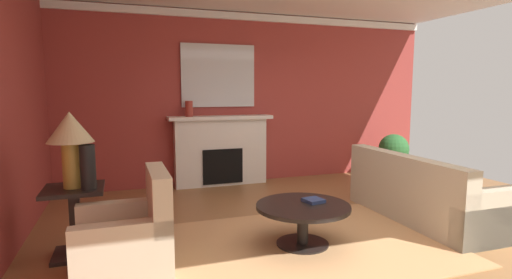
% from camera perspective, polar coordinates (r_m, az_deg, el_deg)
% --- Properties ---
extents(ground_plane, '(8.51, 8.51, 0.00)m').
position_cam_1_polar(ground_plane, '(4.79, 10.13, -13.12)').
color(ground_plane, olive).
extents(wall_fireplace, '(7.15, 0.12, 3.00)m').
position_cam_1_polar(wall_fireplace, '(7.15, -1.03, 5.97)').
color(wall_fireplace, '#9E3833').
rests_on(wall_fireplace, ground_plane).
extents(crown_moulding, '(7.15, 0.08, 0.12)m').
position_cam_1_polar(crown_moulding, '(7.19, -0.85, 17.37)').
color(crown_moulding, white).
extents(area_rug, '(3.07, 2.20, 0.01)m').
position_cam_1_polar(area_rug, '(4.38, 6.77, -14.96)').
color(area_rug, tan).
rests_on(area_rug, ground_plane).
extents(fireplace, '(1.80, 0.35, 1.22)m').
position_cam_1_polar(fireplace, '(6.87, -5.12, -1.88)').
color(fireplace, white).
rests_on(fireplace, ground_plane).
extents(mantel_mirror, '(1.29, 0.04, 1.07)m').
position_cam_1_polar(mantel_mirror, '(6.91, -5.49, 9.21)').
color(mantel_mirror, silver).
extents(sofa, '(0.93, 2.11, 0.85)m').
position_cam_1_polar(sofa, '(5.51, 23.02, -7.63)').
color(sofa, '#BCB299').
rests_on(sofa, ground_plane).
extents(armchair_near_window, '(0.80, 0.80, 0.95)m').
position_cam_1_polar(armchair_near_window, '(3.78, -18.13, -14.07)').
color(armchair_near_window, '#C1B293').
rests_on(armchair_near_window, ground_plane).
extents(coffee_table, '(1.00, 1.00, 0.45)m').
position_cam_1_polar(coffee_table, '(4.27, 6.84, -10.85)').
color(coffee_table, black).
rests_on(coffee_table, ground_plane).
extents(side_table, '(0.56, 0.56, 0.70)m').
position_cam_1_polar(side_table, '(4.36, -24.80, -10.18)').
color(side_table, black).
rests_on(side_table, ground_plane).
extents(table_lamp, '(0.44, 0.44, 0.75)m').
position_cam_1_polar(table_lamp, '(4.20, -25.39, 0.64)').
color(table_lamp, '#B28E38').
rests_on(table_lamp, side_table).
extents(vase_on_side_table, '(0.14, 0.14, 0.43)m').
position_cam_1_polar(vase_on_side_table, '(4.11, -23.25, -3.71)').
color(vase_on_side_table, black).
rests_on(vase_on_side_table, side_table).
extents(vase_mantel_left, '(0.12, 0.12, 0.26)m').
position_cam_1_polar(vase_mantel_left, '(6.63, -9.71, 4.42)').
color(vase_mantel_left, '#9E3328').
rests_on(vase_mantel_left, fireplace).
extents(book_red_cover, '(0.22, 0.23, 0.04)m').
position_cam_1_polar(book_red_cover, '(4.33, 8.35, -8.75)').
color(book_red_cover, navy).
rests_on(book_red_cover, coffee_table).
extents(potted_plant, '(0.56, 0.56, 0.83)m').
position_cam_1_polar(potted_plant, '(7.87, 19.37, -1.72)').
color(potted_plant, '#A8754C').
rests_on(potted_plant, ground_plane).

